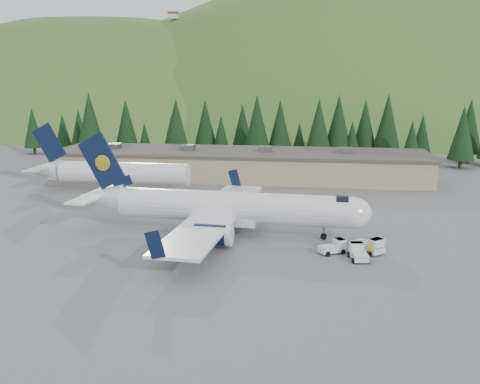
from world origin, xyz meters
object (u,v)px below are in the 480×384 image
baggage_tug_b (370,246)px  ramp_worker (370,249)px  baggage_tug_a (334,247)px  baggage_tug_c (358,253)px  second_airliner (107,172)px  terminal_building (239,164)px  airliner (224,208)px

baggage_tug_b → ramp_worker: (-0.12, -1.15, -0.01)m
baggage_tug_a → baggage_tug_c: (2.43, -1.68, 0.03)m
second_airliner → baggage_tug_c: size_ratio=8.47×
second_airliner → baggage_tug_a: 46.22m
baggage_tug_c → terminal_building: 49.29m
baggage_tug_b → baggage_tug_a: bearing=-123.9°
second_airliner → baggage_tug_a: size_ratio=8.55×
second_airliner → terminal_building: 25.55m
airliner → terminal_building: 38.15m
airliner → second_airliner: bearing=140.7°
baggage_tug_c → airliner: bearing=54.8°
airliner → baggage_tug_b: 17.98m
baggage_tug_b → baggage_tug_c: (-1.45, -2.21, -0.10)m
ramp_worker → baggage_tug_b: bearing=-116.6°
baggage_tug_a → ramp_worker: 3.82m
baggage_tug_a → terminal_building: terminal_building is taller
terminal_building → airliner: bearing=-84.1°
baggage_tug_c → terminal_building: terminal_building is taller
second_airliner → baggage_tug_c: second_airliner is taller
airliner → baggage_tug_a: airliner is taller
second_airliner → terminal_building: second_airliner is taller
second_airliner → baggage_tug_a: bearing=-36.6°
airliner → ramp_worker: 18.23m
airliner → ramp_worker: size_ratio=22.74×
airliner → terminal_building: bearing=99.2°
baggage_tug_a → terminal_building: size_ratio=0.05×
baggage_tug_b → ramp_worker: size_ratio=2.30×
baggage_tug_c → second_airliner: bearing=43.3°
second_airliner → baggage_tug_b: size_ratio=7.41×
terminal_building → ramp_worker: 48.88m
second_airliner → ramp_worker: bearing=-34.6°
baggage_tug_a → baggage_tug_c: baggage_tug_c is taller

